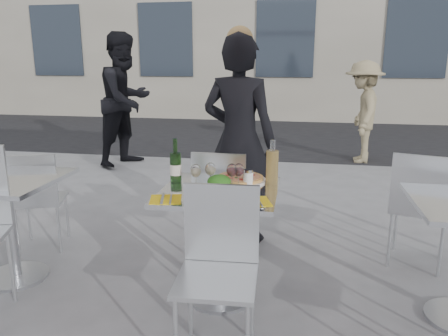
% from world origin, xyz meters
% --- Properties ---
extents(ground, '(80.00, 80.00, 0.00)m').
position_xyz_m(ground, '(0.00, 0.00, 0.00)').
color(ground, slate).
extents(street_asphalt, '(24.00, 5.00, 0.00)m').
position_xyz_m(street_asphalt, '(0.00, 6.50, 0.00)').
color(street_asphalt, black).
rests_on(street_asphalt, ground).
extents(main_table, '(0.72, 0.72, 0.75)m').
position_xyz_m(main_table, '(0.00, 0.00, 0.54)').
color(main_table, '#B7BABF').
rests_on(main_table, ground).
extents(side_table_left, '(0.72, 0.72, 0.75)m').
position_xyz_m(side_table_left, '(-1.50, 0.00, 0.54)').
color(side_table_left, '#B7BABF').
rests_on(side_table_left, ground).
extents(chair_far, '(0.40, 0.41, 0.88)m').
position_xyz_m(chair_far, '(-0.09, 0.55, 0.52)').
color(chair_far, silver).
rests_on(chair_far, ground).
extents(chair_near, '(0.43, 0.44, 0.90)m').
position_xyz_m(chair_near, '(0.09, -0.50, 0.53)').
color(chair_near, silver).
rests_on(chair_near, ground).
extents(side_chair_lfar, '(0.48, 0.49, 0.83)m').
position_xyz_m(side_chair_lfar, '(-1.59, 0.46, 0.49)').
color(side_chair_lfar, silver).
rests_on(side_chair_lfar, ground).
extents(side_chair_rfar, '(0.51, 0.52, 0.89)m').
position_xyz_m(side_chair_rfar, '(1.37, 0.68, 0.53)').
color(side_chair_rfar, silver).
rests_on(side_chair_rfar, ground).
extents(woman_diner, '(0.71, 0.54, 1.75)m').
position_xyz_m(woman_diner, '(-0.03, 1.02, 0.87)').
color(woman_diner, black).
rests_on(woman_diner, ground).
extents(pedestrian_a, '(1.02, 1.13, 1.92)m').
position_xyz_m(pedestrian_a, '(-2.06, 3.49, 0.96)').
color(pedestrian_a, black).
rests_on(pedestrian_a, ground).
extents(pedestrian_b, '(0.60, 1.00, 1.52)m').
position_xyz_m(pedestrian_b, '(1.38, 4.26, 0.76)').
color(pedestrian_b, '#91825E').
rests_on(pedestrian_b, ground).
extents(pizza_near, '(0.34, 0.34, 0.02)m').
position_xyz_m(pizza_near, '(-0.02, -0.13, 0.76)').
color(pizza_near, '#E7B85A').
rests_on(pizza_near, main_table).
extents(pizza_far, '(0.35, 0.35, 0.03)m').
position_xyz_m(pizza_far, '(0.10, 0.21, 0.77)').
color(pizza_far, white).
rests_on(pizza_far, main_table).
extents(salad_plate, '(0.22, 0.22, 0.09)m').
position_xyz_m(salad_plate, '(-0.01, 0.02, 0.79)').
color(salad_plate, white).
rests_on(salad_plate, main_table).
extents(wine_bottle, '(0.07, 0.07, 0.29)m').
position_xyz_m(wine_bottle, '(-0.31, 0.09, 0.86)').
color(wine_bottle, '#22491B').
rests_on(wine_bottle, main_table).
extents(carafe, '(0.08, 0.08, 0.29)m').
position_xyz_m(carafe, '(0.31, 0.19, 0.87)').
color(carafe, tan).
rests_on(carafe, main_table).
extents(sugar_shaker, '(0.06, 0.06, 0.11)m').
position_xyz_m(sugar_shaker, '(0.16, 0.11, 0.80)').
color(sugar_shaker, white).
rests_on(sugar_shaker, main_table).
extents(wineglass_white_a, '(0.07, 0.07, 0.16)m').
position_xyz_m(wineglass_white_a, '(-0.15, -0.01, 0.86)').
color(wineglass_white_a, white).
rests_on(wineglass_white_a, main_table).
extents(wineglass_white_b, '(0.07, 0.07, 0.16)m').
position_xyz_m(wineglass_white_b, '(-0.07, 0.05, 0.86)').
color(wineglass_white_b, white).
rests_on(wineglass_white_b, main_table).
extents(wineglass_red_a, '(0.07, 0.07, 0.16)m').
position_xyz_m(wineglass_red_a, '(0.07, 0.05, 0.86)').
color(wineglass_red_a, white).
rests_on(wineglass_red_a, main_table).
extents(wineglass_red_b, '(0.07, 0.07, 0.16)m').
position_xyz_m(wineglass_red_b, '(0.11, 0.06, 0.86)').
color(wineglass_red_b, white).
rests_on(wineglass_red_b, main_table).
extents(napkin_left, '(0.22, 0.22, 0.01)m').
position_xyz_m(napkin_left, '(-0.27, -0.26, 0.75)').
color(napkin_left, yellow).
rests_on(napkin_left, main_table).
extents(napkin_right, '(0.23, 0.23, 0.01)m').
position_xyz_m(napkin_right, '(0.24, -0.21, 0.75)').
color(napkin_right, yellow).
rests_on(napkin_right, main_table).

